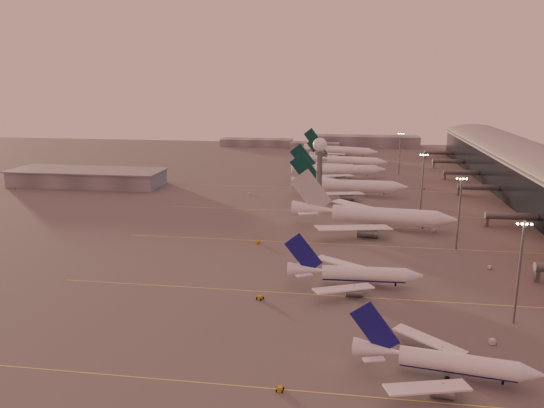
# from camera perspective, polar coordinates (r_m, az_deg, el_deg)

# --- Properties ---
(ground) EXTENTS (700.00, 700.00, 0.00)m
(ground) POSITION_cam_1_polar(r_m,az_deg,el_deg) (134.99, -0.33, -11.09)
(ground) COLOR #5B5858
(ground) RESTS_ON ground
(taxiway_markings) EXTENTS (180.00, 185.25, 0.02)m
(taxiway_markings) POSITION_cam_1_polar(r_m,az_deg,el_deg) (186.35, 11.54, -4.36)
(taxiway_markings) COLOR #E4DD50
(taxiway_markings) RESTS_ON ground
(hangar) EXTENTS (82.00, 27.00, 8.50)m
(hangar) POSITION_cam_1_polar(r_m,az_deg,el_deg) (300.45, -19.23, 2.74)
(hangar) COLOR slate
(hangar) RESTS_ON ground
(radar_tower) EXTENTS (6.40, 6.40, 31.10)m
(radar_tower) POSITION_cam_1_polar(r_m,az_deg,el_deg) (244.32, 5.15, 5.10)
(radar_tower) COLOR #5A5C62
(radar_tower) RESTS_ON ground
(mast_a) EXTENTS (3.60, 0.56, 25.00)m
(mast_a) POSITION_cam_1_polar(r_m,az_deg,el_deg) (134.37, 25.08, -6.23)
(mast_a) COLOR #5A5C62
(mast_a) RESTS_ON ground
(mast_b) EXTENTS (3.60, 0.56, 25.00)m
(mast_b) POSITION_cam_1_polar(r_m,az_deg,el_deg) (184.96, 19.50, -0.59)
(mast_b) COLOR #5A5C62
(mast_b) RESTS_ON ground
(mast_c) EXTENTS (3.60, 0.56, 25.00)m
(mast_c) POSITION_cam_1_polar(r_m,az_deg,el_deg) (237.28, 15.89, 2.62)
(mast_c) COLOR #5A5C62
(mast_c) RESTS_ON ground
(mast_d) EXTENTS (3.60, 0.56, 25.00)m
(mast_d) POSITION_cam_1_polar(r_m,az_deg,el_deg) (325.48, 13.60, 5.56)
(mast_d) COLOR #5A5C62
(mast_d) RESTS_ON ground
(distant_horizon) EXTENTS (165.00, 37.50, 9.00)m
(distant_horizon) POSITION_cam_1_polar(r_m,az_deg,el_deg) (449.86, 6.38, 6.65)
(distant_horizon) COLOR slate
(distant_horizon) RESTS_ON ground
(narrowbody_near) EXTENTS (35.53, 28.17, 13.93)m
(narrowbody_near) POSITION_cam_1_polar(r_m,az_deg,el_deg) (110.39, 17.99, -16.09)
(narrowbody_near) COLOR white
(narrowbody_near) RESTS_ON ground
(narrowbody_mid) EXTENTS (37.89, 30.23, 14.80)m
(narrowbody_mid) POSITION_cam_1_polar(r_m,az_deg,el_deg) (148.70, 8.83, -7.64)
(narrowbody_mid) COLOR white
(narrowbody_mid) RESTS_ON ground
(widebody_white) EXTENTS (62.71, 50.00, 22.09)m
(widebody_white) POSITION_cam_1_polar(r_m,az_deg,el_deg) (205.09, 10.75, -1.58)
(widebody_white) COLOR white
(widebody_white) RESTS_ON ground
(greentail_a) EXTENTS (57.07, 46.11, 20.73)m
(greentail_a) POSITION_cam_1_polar(r_m,az_deg,el_deg) (260.74, 8.28, 1.68)
(greentail_a) COLOR white
(greentail_a) RESTS_ON ground
(greentail_b) EXTENTS (54.85, 43.99, 20.00)m
(greentail_b) POSITION_cam_1_polar(r_m,az_deg,el_deg) (306.38, 7.20, 3.43)
(greentail_b) COLOR white
(greentail_b) RESTS_ON ground
(greentail_c) EXTENTS (51.93, 41.52, 19.08)m
(greentail_c) POSITION_cam_1_polar(r_m,az_deg,el_deg) (344.04, 8.06, 4.46)
(greentail_c) COLOR white
(greentail_c) RESTS_ON ground
(greentail_d) EXTENTS (54.56, 43.42, 20.39)m
(greentail_d) POSITION_cam_1_polar(r_m,az_deg,el_deg) (390.05, 7.37, 5.56)
(greentail_d) COLOR white
(greentail_d) RESTS_ON ground
(gsv_tug_near) EXTENTS (2.11, 3.18, 0.86)m
(gsv_tug_near) POSITION_cam_1_polar(r_m,az_deg,el_deg) (102.80, 0.87, -19.28)
(gsv_tug_near) COLOR gold
(gsv_tug_near) RESTS_ON ground
(gsv_catering_a) EXTENTS (5.99, 3.82, 4.54)m
(gsv_catering_a) POSITION_cam_1_polar(r_m,az_deg,el_deg) (126.54, 22.76, -12.82)
(gsv_catering_a) COLOR silver
(gsv_catering_a) RESTS_ON ground
(gsv_tug_mid) EXTENTS (3.96, 3.30, 0.98)m
(gsv_tug_mid) POSITION_cam_1_polar(r_m,az_deg,el_deg) (139.36, -1.29, -10.06)
(gsv_tug_mid) COLOR gold
(gsv_tug_mid) RESTS_ON ground
(gsv_truck_b) EXTENTS (5.56, 3.62, 2.11)m
(gsv_truck_b) POSITION_cam_1_polar(r_m,az_deg,el_deg) (172.88, 22.49, -6.18)
(gsv_truck_b) COLOR silver
(gsv_truck_b) RESTS_ON ground
(gsv_truck_c) EXTENTS (4.74, 6.02, 2.33)m
(gsv_truck_c) POSITION_cam_1_polar(r_m,az_deg,el_deg) (184.42, -1.44, -3.89)
(gsv_truck_c) COLOR gold
(gsv_truck_c) RESTS_ON ground
(gsv_catering_b) EXTENTS (5.41, 2.67, 4.40)m
(gsv_catering_b) POSITION_cam_1_polar(r_m,az_deg,el_deg) (206.88, 17.09, -2.28)
(gsv_catering_b) COLOR silver
(gsv_catering_b) RESTS_ON ground
(gsv_tug_far) EXTENTS (2.98, 3.77, 0.94)m
(gsv_tug_far) POSITION_cam_1_polar(r_m,az_deg,el_deg) (230.28, 4.77, -0.60)
(gsv_tug_far) COLOR gold
(gsv_tug_far) RESTS_ON ground
(gsv_truck_d) EXTENTS (2.93, 5.30, 2.03)m
(gsv_truck_d) POSITION_cam_1_polar(r_m,az_deg,el_deg) (261.55, -2.46, 1.25)
(gsv_truck_d) COLOR silver
(gsv_truck_d) RESTS_ON ground
(gsv_tug_hangar) EXTENTS (3.77, 2.65, 0.99)m
(gsv_tug_hangar) POSITION_cam_1_polar(r_m,az_deg,el_deg) (283.95, 15.96, 1.60)
(gsv_tug_hangar) COLOR gold
(gsv_tug_hangar) RESTS_ON ground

